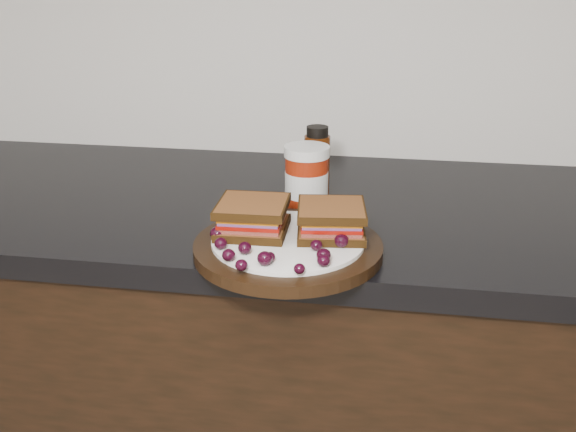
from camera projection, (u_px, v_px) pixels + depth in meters
name	position (u px, v px, depth m)	size (l,w,h in m)	color
base_cabinets	(206.00, 402.00, 1.37)	(3.96, 0.58, 0.86)	black
countertop	(194.00, 205.00, 1.20)	(3.98, 0.60, 0.04)	black
plate	(288.00, 248.00, 0.95)	(0.28, 0.28, 0.02)	black
sandwich_left	(253.00, 217.00, 0.96)	(0.10, 0.10, 0.05)	brown
sandwich_right	(331.00, 220.00, 0.95)	(0.10, 0.10, 0.05)	brown
grape_0	(221.00, 243.00, 0.91)	(0.02, 0.02, 0.02)	black
grape_1	(245.00, 248.00, 0.89)	(0.02, 0.02, 0.02)	black
grape_2	(229.00, 255.00, 0.87)	(0.02, 0.02, 0.02)	black
grape_3	(241.00, 265.00, 0.84)	(0.02, 0.02, 0.02)	black
grape_4	(265.00, 258.00, 0.86)	(0.02, 0.02, 0.02)	black
grape_5	(270.00, 257.00, 0.87)	(0.02, 0.02, 0.01)	black
grape_6	(299.00, 269.00, 0.84)	(0.02, 0.02, 0.01)	black
grape_7	(324.00, 261.00, 0.86)	(0.02, 0.02, 0.02)	black
grape_8	(324.00, 255.00, 0.87)	(0.02, 0.02, 0.02)	black
grape_9	(316.00, 245.00, 0.90)	(0.02, 0.02, 0.02)	black
grape_10	(341.00, 241.00, 0.91)	(0.02, 0.02, 0.02)	black
grape_11	(342.00, 240.00, 0.92)	(0.02, 0.02, 0.02)	black
grape_12	(348.00, 233.00, 0.94)	(0.02, 0.02, 0.02)	black
grape_13	(341.00, 223.00, 0.98)	(0.02, 0.02, 0.02)	black
grape_14	(271.00, 219.00, 1.00)	(0.02, 0.02, 0.02)	black
grape_15	(257.00, 225.00, 0.97)	(0.02, 0.02, 0.02)	black
grape_16	(241.00, 227.00, 0.97)	(0.02, 0.02, 0.01)	black
grape_17	(240.00, 227.00, 0.97)	(0.02, 0.02, 0.02)	black
grape_18	(218.00, 233.00, 0.94)	(0.02, 0.02, 0.02)	black
grape_19	(264.00, 219.00, 0.99)	(0.02, 0.02, 0.02)	black
grape_20	(260.00, 230.00, 0.95)	(0.02, 0.02, 0.02)	black
grape_21	(241.00, 233.00, 0.94)	(0.02, 0.02, 0.02)	black
condiment_jar	(307.00, 179.00, 1.10)	(0.08, 0.08, 0.11)	maroon
oil_bottle	(317.00, 162.00, 1.17)	(0.05, 0.05, 0.13)	#461B07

